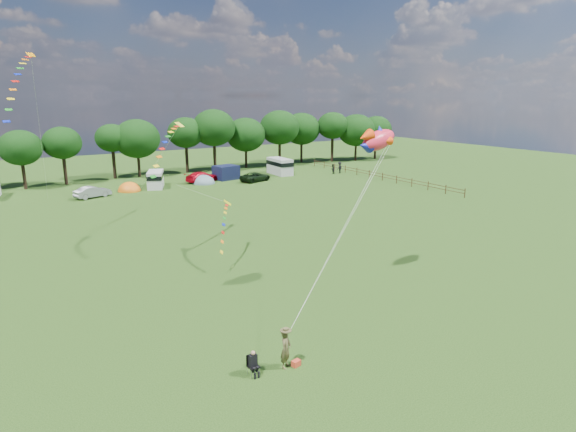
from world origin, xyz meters
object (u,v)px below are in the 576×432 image
campervan_d (280,166)px  fish_kite (376,140)px  kite_flyer (286,349)px  car_b (93,192)px  tent_orange (130,191)px  car_c (202,177)px  car_d (255,177)px  camp_chair (253,360)px  tent_greyblue (204,183)px  walker_a (333,169)px  campervan_c (155,179)px  walker_b (340,167)px

campervan_d → fish_kite: (-18.36, -43.30, 8.25)m
kite_flyer → fish_kite: bearing=-4.2°
car_b → tent_orange: bearing=-84.7°
car_c → kite_flyer: size_ratio=2.68×
fish_kite → car_d: bearing=62.9°
car_b → campervan_d: 29.58m
kite_flyer → camp_chair: kite_flyer is taller
tent_greyblue → walker_a: (21.18, -2.84, 0.80)m
tent_greyblue → campervan_d: bearing=5.8°
car_b → camp_chair: size_ratio=3.37×
car_b → car_c: car_c is taller
tent_greyblue → tent_orange: bearing=-179.3°
tent_orange → walker_a: 31.95m
tent_orange → fish_kite: bearing=-81.8°
camp_chair → campervan_d: bearing=55.1°
car_c → campervan_c: 7.22m
car_c → tent_greyblue: car_c is taller
tent_greyblue → fish_kite: fish_kite is taller
car_b → tent_greyblue: 15.83m
car_c → tent_orange: bearing=78.7°
car_d → campervan_d: size_ratio=0.93×
campervan_c → kite_flyer: 49.13m
car_c → walker_a: size_ratio=3.06×
tent_greyblue → kite_flyer: (-15.13, -48.02, 0.91)m
car_d → walker_a: size_ratio=3.07×
car_c → campervan_d: (13.44, 0.10, 0.65)m
car_c → camp_chair: (-17.00, -49.06, -0.02)m
car_c → camp_chair: bearing=142.1°
walker_a → kite_flyer: bearing=31.7°
campervan_c → campervan_d: 20.62m
car_b → kite_flyer: bearing=163.0°
campervan_c → kite_flyer: bearing=-168.9°
car_d → tent_orange: car_d is taller
camp_chair → car_b: bearing=85.5°
tent_orange → fish_kite: fish_kite is taller
tent_orange → walker_b: (33.34, -2.57, 0.93)m
car_b → tent_orange: size_ratio=1.23×
kite_flyer → walker_a: (36.32, 45.18, -0.12)m
tent_greyblue → fish_kite: 43.25m
campervan_c → tent_greyblue: (6.89, -0.42, -1.21)m
fish_kite → walker_b: (27.36, 39.20, -8.70)m
tent_orange → tent_greyblue: tent_greyblue is taller
camp_chair → walker_a: 58.80m
campervan_c → campervan_d: campervan_d is taller
fish_kite → campervan_d: bearing=56.7°
kite_flyer → camp_chair: bearing=136.7°
campervan_c → walker_b: campervan_c is taller
walker_a → car_c: bearing=-30.7°
fish_kite → camp_chair: bearing=-164.5°
car_d → campervan_d: 7.45m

